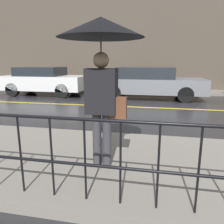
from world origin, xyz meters
The scene contains 9 objects.
ground_plane centered at (0.00, 0.00, 0.00)m, with size 80.00×80.00×0.00m, color #262628.
sidewalk_near centered at (0.00, -4.76, 0.06)m, with size 28.00×2.64×0.12m.
sidewalk_far centered at (0.00, 4.24, 0.06)m, with size 28.00×1.61×0.12m.
lane_marking centered at (0.00, 0.00, 0.00)m, with size 25.20×0.12×0.01m.
building_storefront centered at (0.00, 5.20, 3.05)m, with size 28.00×0.30×6.11m.
railing_foreground centered at (0.00, -5.83, 0.72)m, with size 12.00×0.04×0.94m.
pedestrian centered at (-0.80, -4.96, 1.83)m, with size 1.16×1.16×2.08m.
car_white centered at (-5.57, 2.15, 0.72)m, with size 4.13×1.73×1.38m.
car_grey centered at (-0.40, 2.15, 0.72)m, with size 4.78×1.93×1.40m.
Camera 1 is at (-0.06, -7.90, 1.63)m, focal length 35.00 mm.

